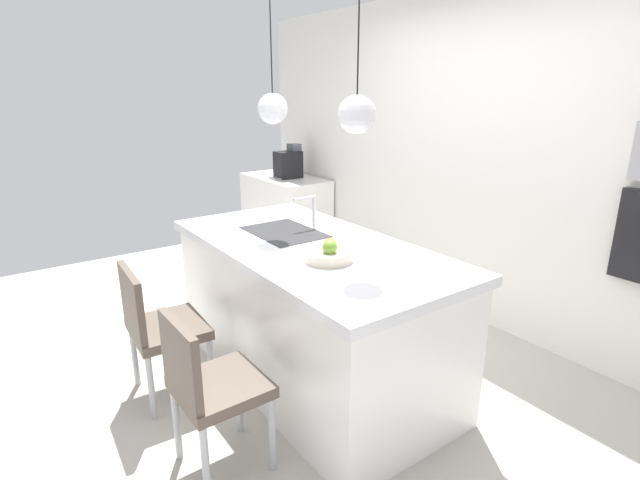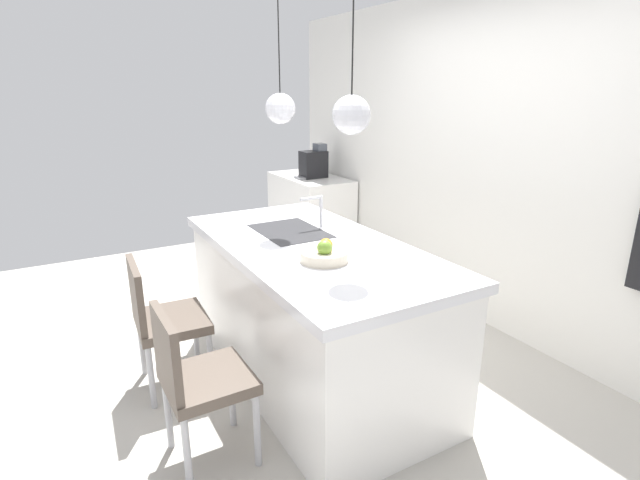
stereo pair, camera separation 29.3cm
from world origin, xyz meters
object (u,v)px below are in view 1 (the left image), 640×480
fruit_bowl (329,254)px  chair_middle (209,384)px  coffee_machine (288,164)px  chair_near (157,324)px

fruit_bowl → chair_middle: size_ratio=0.32×
coffee_machine → chair_near: bearing=-47.8°
fruit_bowl → coffee_machine: bearing=152.4°
coffee_machine → chair_middle: bearing=-38.3°
fruit_bowl → coffee_machine: size_ratio=0.72×
fruit_bowl → coffee_machine: 2.97m
chair_middle → chair_near: bearing=-179.8°
chair_near → chair_middle: same height
fruit_bowl → coffee_machine: coffee_machine is taller
coffee_machine → chair_middle: (2.73, -2.16, -0.54)m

